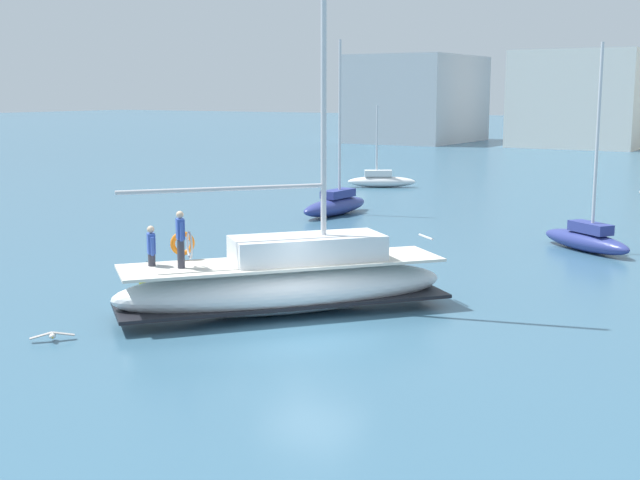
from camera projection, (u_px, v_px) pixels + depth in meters
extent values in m
plane|color=#38607A|center=(313.00, 337.00, 21.97)|extent=(400.00, 400.00, 0.00)
ellipsoid|color=silver|center=(283.00, 288.00, 24.27)|extent=(8.04, 8.87, 1.40)
cube|color=black|center=(284.00, 299.00, 24.32)|extent=(7.93, 8.74, 0.10)
cube|color=beige|center=(283.00, 263.00, 24.14)|extent=(7.58, 8.38, 0.08)
cube|color=silver|center=(308.00, 248.00, 24.30)|extent=(4.08, 4.38, 0.70)
cylinder|color=silver|center=(324.00, 37.00, 23.44)|extent=(0.16, 0.16, 12.40)
cylinder|color=#B7B7BC|center=(223.00, 189.00, 23.25)|extent=(3.82, 4.47, 0.12)
cylinder|color=silver|center=(426.00, 237.00, 25.43)|extent=(0.73, 0.63, 0.06)
torus|color=orange|center=(183.00, 243.00, 24.33)|extent=(0.56, 0.62, 0.70)
cylinder|color=#33333D|center=(181.00, 254.00, 23.17)|extent=(0.20, 0.20, 0.80)
cube|color=#3351AD|center=(180.00, 229.00, 23.05)|extent=(0.37, 0.36, 0.56)
sphere|color=beige|center=(180.00, 215.00, 22.98)|extent=(0.20, 0.20, 0.20)
cylinder|color=#3351AD|center=(179.00, 230.00, 23.27)|extent=(0.09, 0.09, 0.50)
cylinder|color=#3351AD|center=(182.00, 232.00, 22.85)|extent=(0.09, 0.09, 0.50)
cylinder|color=#33333D|center=(152.00, 260.00, 23.50)|extent=(0.20, 0.20, 0.35)
cube|color=#3351AD|center=(151.00, 243.00, 23.42)|extent=(0.37, 0.36, 0.56)
sphere|color=beige|center=(151.00, 229.00, 23.35)|extent=(0.20, 0.20, 0.20)
cylinder|color=#3351AD|center=(150.00, 244.00, 23.63)|extent=(0.09, 0.09, 0.50)
cylinder|color=#3351AD|center=(152.00, 247.00, 23.22)|extent=(0.09, 0.09, 0.50)
torus|color=silver|center=(190.00, 245.00, 23.20)|extent=(0.62, 0.54, 0.76)
ellipsoid|color=white|center=(382.00, 182.00, 56.15)|extent=(4.38, 3.12, 0.72)
cube|color=white|center=(378.00, 173.00, 56.06)|extent=(1.88, 1.48, 0.40)
cylinder|color=silver|center=(377.00, 141.00, 55.70)|extent=(0.12, 0.12, 4.60)
ellipsoid|color=navy|center=(335.00, 207.00, 43.52)|extent=(1.49, 5.42, 0.87)
cube|color=navy|center=(338.00, 194.00, 43.63)|extent=(0.91, 2.18, 0.40)
cylinder|color=silver|center=(340.00, 119.00, 43.10)|extent=(0.13, 0.13, 7.89)
ellipsoid|color=navy|center=(586.00, 241.00, 33.75)|extent=(4.47, 3.56, 0.76)
cube|color=navy|center=(590.00, 228.00, 33.44)|extent=(1.94, 1.65, 0.40)
cylinder|color=silver|center=(597.00, 139.00, 32.75)|extent=(0.12, 0.12, 7.30)
ellipsoid|color=silver|center=(52.00, 335.00, 21.55)|extent=(0.39, 0.37, 0.16)
sphere|color=silver|center=(52.00, 336.00, 21.36)|extent=(0.11, 0.11, 0.11)
cone|color=gold|center=(52.00, 337.00, 21.31)|extent=(0.08, 0.08, 0.04)
cube|color=#9E9993|center=(63.00, 334.00, 21.63)|extent=(0.45, 0.51, 0.14)
cube|color=#9E9993|center=(41.00, 336.00, 21.45)|extent=(0.45, 0.51, 0.14)
sphere|color=yellow|center=(147.00, 280.00, 27.82)|extent=(0.59, 0.59, 0.59)
cylinder|color=black|center=(147.00, 271.00, 27.77)|extent=(0.04, 0.04, 0.60)
cube|color=#B2B7BC|center=(418.00, 99.00, 106.69)|extent=(12.52, 17.07, 10.54)
cube|color=silver|center=(580.00, 99.00, 96.21)|extent=(13.78, 11.25, 10.72)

